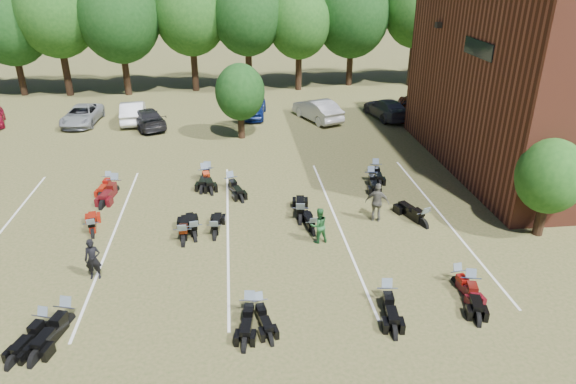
{
  "coord_description": "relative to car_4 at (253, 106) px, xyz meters",
  "views": [
    {
      "loc": [
        -2.56,
        -17.31,
        11.15
      ],
      "look_at": [
        -0.17,
        4.0,
        1.2
      ],
      "focal_mm": 32.0,
      "sensor_mm": 36.0,
      "label": 1
    }
  ],
  "objects": [
    {
      "name": "motorcycle_18",
      "position": [
        -1.8,
        -13.1,
        -0.77
      ],
      "size": [
        1.36,
        2.4,
        1.28
      ],
      "primitive_type": null,
      "rotation": [
        0.0,
        0.0,
        0.29
      ],
      "color": "black",
      "rests_on": "ground"
    },
    {
      "name": "car_2",
      "position": [
        -12.33,
        -0.53,
        -0.12
      ],
      "size": [
        2.4,
        4.79,
        1.3
      ],
      "primitive_type": "imported",
      "rotation": [
        0.0,
        0.0,
        -0.05
      ],
      "color": "gray",
      "rests_on": "ground"
    },
    {
      "name": "motorcycle_7",
      "position": [
        -7.86,
        -17.43,
        -0.77
      ],
      "size": [
        1.13,
        2.29,
        1.23
      ],
      "primitive_type": null,
      "rotation": [
        0.0,
        0.0,
        3.35
      ],
      "color": "maroon",
      "rests_on": "ground"
    },
    {
      "name": "motorcycle_8",
      "position": [
        -3.87,
        -18.54,
        -0.77
      ],
      "size": [
        0.78,
        2.44,
        1.36
      ],
      "primitive_type": null,
      "rotation": [
        0.0,
        0.0,
        3.14
      ],
      "color": "black",
      "rests_on": "ground"
    },
    {
      "name": "car_6",
      "position": [
        11.82,
        -1.61,
        -0.07
      ],
      "size": [
        4.09,
        5.54,
        1.4
      ],
      "primitive_type": "imported",
      "rotation": [
        0.0,
        0.0,
        -0.4
      ],
      "color": "#551404",
      "rests_on": "ground"
    },
    {
      "name": "car_1",
      "position": [
        -8.73,
        -0.43,
        -0.01
      ],
      "size": [
        2.1,
        4.76,
        1.52
      ],
      "primitive_type": "imported",
      "rotation": [
        0.0,
        0.0,
        3.25
      ],
      "color": "silver",
      "rests_on": "ground"
    },
    {
      "name": "motorcycle_15",
      "position": [
        -8.22,
        -12.07,
        -0.77
      ],
      "size": [
        0.84,
        2.06,
        1.12
      ],
      "primitive_type": null,
      "rotation": [
        0.0,
        0.0,
        -0.1
      ],
      "color": "maroon",
      "rests_on": "ground"
    },
    {
      "name": "car_3",
      "position": [
        -7.58,
        -1.86,
        -0.1
      ],
      "size": [
        3.51,
        4.98,
        1.34
      ],
      "primitive_type": "imported",
      "rotation": [
        0.0,
        0.0,
        3.54
      ],
      "color": "black",
      "rests_on": "ground"
    },
    {
      "name": "car_5",
      "position": [
        4.67,
        -1.53,
        0.01
      ],
      "size": [
        3.35,
        5.04,
        1.57
      ],
      "primitive_type": "imported",
      "rotation": [
        0.0,
        0.0,
        3.53
      ],
      "color": "#B2B1AD",
      "rests_on": "ground"
    },
    {
      "name": "car_7",
      "position": [
        9.9,
        -1.46,
        -0.07
      ],
      "size": [
        2.79,
        5.09,
        1.4
      ],
      "primitive_type": "imported",
      "rotation": [
        0.0,
        0.0,
        3.32
      ],
      "color": "#3C3A40",
      "rests_on": "ground"
    },
    {
      "name": "motorcycle_20",
      "position": [
        6.22,
        -12.07,
        -0.77
      ],
      "size": [
        0.96,
        2.28,
        1.23
      ],
      "primitive_type": null,
      "rotation": [
        0.0,
        0.0,
        -0.12
      ],
      "color": "black",
      "rests_on": "ground"
    },
    {
      "name": "motorcycle_6",
      "position": [
        6.45,
        -22.67,
        -0.77
      ],
      "size": [
        0.85,
        2.11,
        1.15
      ],
      "primitive_type": null,
      "rotation": [
        0.0,
        0.0,
        0.1
      ],
      "color": "#4E0B12",
      "rests_on": "ground"
    },
    {
      "name": "young_tree_midfield",
      "position": [
        -1.0,
        -4.95,
        2.32
      ],
      "size": [
        3.2,
        3.2,
        4.7
      ],
      "color": "black",
      "rests_on": "ground"
    },
    {
      "name": "motorcycle_10",
      "position": [
        -2.55,
        -18.19,
        -0.77
      ],
      "size": [
        0.9,
        2.24,
        1.22
      ],
      "primitive_type": null,
      "rotation": [
        0.0,
        0.0,
        3.05
      ],
      "color": "black",
      "rests_on": "ground"
    },
    {
      "name": "parking_lines",
      "position": [
        -2.0,
        -17.45,
        -0.77
      ],
      "size": [
        20.1,
        14.0,
        0.01
      ],
      "color": "silver",
      "rests_on": "ground"
    },
    {
      "name": "motorcycle_1",
      "position": [
        -7.32,
        -23.41,
        -0.77
      ],
      "size": [
        1.43,
        2.59,
        1.38
      ],
      "primitive_type": null,
      "rotation": [
        0.0,
        0.0,
        -0.28
      ],
      "color": "black",
      "rests_on": "ground"
    },
    {
      "name": "motorcycle_5",
      "position": [
        6.67,
        -23.24,
        -0.77
      ],
      "size": [
        1.29,
        2.42,
        1.29
      ],
      "primitive_type": null,
      "rotation": [
        0.0,
        0.0,
        -0.25
      ],
      "color": "black",
      "rests_on": "ground"
    },
    {
      "name": "motorcycle_17",
      "position": [
        -3.18,
        -11.9,
        -0.77
      ],
      "size": [
        1.23,
        2.51,
        1.34
      ],
      "primitive_type": null,
      "rotation": [
        0.0,
        0.0,
        0.2
      ],
      "color": "black",
      "rests_on": "ground"
    },
    {
      "name": "motorcycle_0",
      "position": [
        -7.97,
        -23.7,
        -0.77
      ],
      "size": [
        1.32,
        2.28,
        1.21
      ],
      "primitive_type": null,
      "rotation": [
        0.0,
        0.0,
        -0.31
      ],
      "color": "black",
      "rests_on": "ground"
    },
    {
      "name": "motorcycle_19",
      "position": [
        5.66,
        -13.18,
        -0.77
      ],
      "size": [
        0.96,
        2.31,
        1.25
      ],
      "primitive_type": null,
      "rotation": [
        0.0,
        0.0,
        -0.11
      ],
      "color": "black",
      "rests_on": "ground"
    },
    {
      "name": "motorcycle_3",
      "position": [
        -1.28,
        -23.62,
        -0.77
      ],
      "size": [
        1.03,
        2.3,
        1.24
      ],
      "primitive_type": null,
      "rotation": [
        0.0,
        0.0,
        -0.15
      ],
      "color": "black",
      "rests_on": "ground"
    },
    {
      "name": "person_black",
      "position": [
        -6.99,
        -20.75,
        0.05
      ],
      "size": [
        0.61,
        0.4,
        1.64
      ],
      "primitive_type": "imported",
      "rotation": [
        0.0,
        0.0,
        0.02
      ],
      "color": "black",
      "rests_on": "ground"
    },
    {
      "name": "motorcycle_16",
      "position": [
        -3.06,
        -11.68,
        -0.77
      ],
      "size": [
        1.1,
        2.49,
        1.34
      ],
      "primitive_type": null,
      "rotation": [
        0.0,
        0.0,
        -0.14
      ],
      "color": "black",
      "rests_on": "ground"
    },
    {
      "name": "ground",
      "position": [
        1.0,
        -20.45,
        -0.77
      ],
      "size": [
        160.0,
        160.0,
        0.0
      ],
      "primitive_type": "plane",
      "color": "brown",
      "rests_on": "ground"
    },
    {
      "name": "motorcycle_13",
      "position": [
        6.77,
        -18.17,
        -0.77
      ],
      "size": [
        1.55,
        2.57,
        1.36
      ],
      "primitive_type": null,
      "rotation": [
        0.0,
        0.0,
        3.48
      ],
      "color": "black",
      "rests_on": "ground"
    },
    {
      "name": "person_green",
      "position": [
        1.84,
        -19.04,
        0.02
      ],
      "size": [
        0.88,
        0.75,
        1.58
      ],
      "primitive_type": "imported",
      "rotation": [
        0.0,
        0.0,
        3.35
      ],
      "color": "#24602E",
      "rests_on": "ground"
    },
    {
      "name": "tree_line",
      "position": [
        -0.0,
        8.55,
        5.54
      ],
      "size": [
        56.0,
        6.0,
        9.79
      ],
      "color": "black",
      "rests_on": "ground"
    },
    {
      "name": "young_tree_near_building",
      "position": [
        11.5,
        -19.45,
        1.98
      ],
      "size": [
        2.8,
        2.8,
        4.16
      ],
      "color": "black",
      "rests_on": "ground"
    },
    {
      "name": "car_4",
      "position": [
        0.0,
        0.0,
        0.0
      ],
      "size": [
        2.4,
        4.73,
        1.54
      ],
      "primitive_type": "imported",
      "rotation": [
        0.0,
        0.0,
        -0.13
      ],
      "color": "navy",
      "rests_on": "ground"
    },
    {
      "name": "person_grey",
      "position": [
        4.8,
        -17.45,
        0.16
      ],
      "size": [
        1.18,
        0.83,
        1.86
      ],
      "primitive_type": "imported",
      "rotation": [
        0.0,
        0.0,
        2.75
      ],
      "color": "#555349",
      "rests_on": "ground"
    },
    {
      "name": "motorcycle_11",
      "position": [
        1.71,
        -18.3,
        -0.77
      ],
      "size": [
        0.9,
        2.14,
        1.16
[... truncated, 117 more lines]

